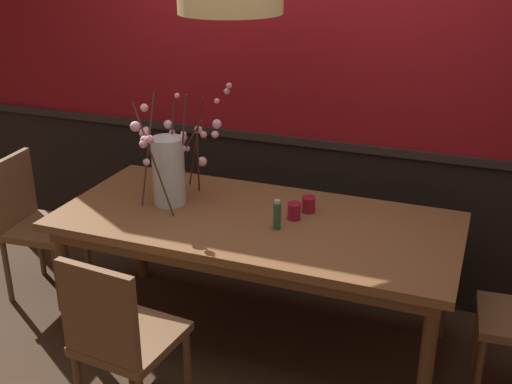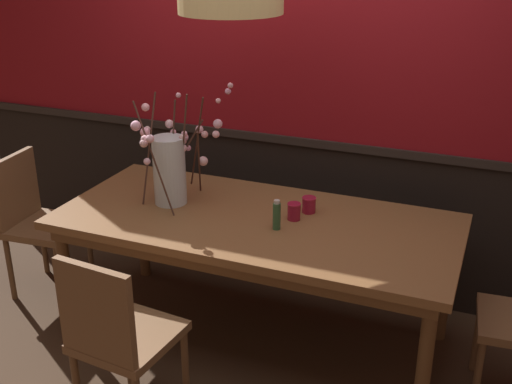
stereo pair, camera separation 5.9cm
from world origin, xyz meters
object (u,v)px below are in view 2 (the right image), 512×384
Objects in this scene: chair_head_west_end at (36,217)px; condiment_bottle at (277,215)px; chair_far_side_right at (352,208)px; candle_holder_nearer_edge at (294,211)px; chair_far_side_left at (257,188)px; candle_holder_nearer_center at (309,205)px; vase_with_blossoms at (171,169)px; dining_table at (256,231)px; chair_near_side_left at (118,335)px.

condiment_bottle reaches higher than chair_head_west_end.
chair_far_side_right is 9.63× the size of candle_holder_nearer_edge.
candle_holder_nearer_center is at bearing -50.68° from chair_far_side_left.
vase_with_blossoms is (1.00, 0.03, 0.46)m from chair_head_west_end.
chair_far_side_left is at bearing 129.32° from candle_holder_nearer_center.
chair_head_west_end is 10.20× the size of candle_holder_nearer_center.
condiment_bottle is (1.68, -0.08, 0.33)m from chair_head_west_end.
dining_table is 2.32× the size of chair_near_side_left.
chair_far_side_left is at bearing 117.18° from condiment_bottle.
vase_with_blossoms is at bearing -176.92° from candle_holder_nearer_edge.
chair_far_side_right is at bearing 80.45° from condiment_bottle.
candle_holder_nearer_center is (0.77, 0.16, -0.16)m from vase_with_blossoms.
chair_head_west_end is 1.39× the size of vase_with_blossoms.
vase_with_blossoms is 7.31× the size of candle_holder_nearer_center.
chair_head_west_end is 0.94× the size of chair_far_side_left.
dining_table is at bearing -2.30° from vase_with_blossoms.
vase_with_blossoms is 4.03× the size of condiment_bottle.
chair_head_west_end is at bearing -179.71° from dining_table.
candle_holder_nearer_edge is 0.16m from condiment_bottle.
chair_far_side_left is 1.18m from condiment_bottle.
chair_far_side_left is at bearing 80.00° from vase_with_blossoms.
chair_far_side_right is 0.94× the size of chair_far_side_left.
candle_holder_nearer_center is (0.55, 1.09, 0.29)m from chair_near_side_left.
chair_head_west_end reaches higher than dining_table.
chair_head_west_end reaches higher than chair_far_side_right.
condiment_bottle is at bearing -29.84° from dining_table.
vase_with_blossoms reaches higher than candle_holder_nearer_edge.
dining_table is at bearing -68.29° from chair_far_side_left.
chair_near_side_left is at bearing -36.49° from chair_head_west_end.
chair_near_side_left is 1.26m from candle_holder_nearer_center.
candle_holder_nearer_edge is at bearing -110.59° from candle_holder_nearer_center.
chair_far_side_left reaches higher than chair_far_side_right.
dining_table is 0.33m from candle_holder_nearer_center.
chair_far_side_left is (1.16, 0.93, 0.03)m from chair_head_west_end.
dining_table is 22.85× the size of candle_holder_nearer_edge.
dining_table is 2.37× the size of chair_far_side_right.
chair_near_side_left reaches higher than candle_holder_nearer_edge.
chair_far_side_left is 1.00m from candle_holder_nearer_center.
chair_far_side_right is at bearing 46.37° from vase_with_blossoms.
dining_table is 0.24m from condiment_bottle.
candle_holder_nearer_center is 0.13m from candle_holder_nearer_edge.
candle_holder_nearer_edge reaches higher than candle_holder_nearer_center.
chair_far_side_right is 0.79m from candle_holder_nearer_center.
vase_with_blossoms is (-0.16, -0.91, 0.43)m from chair_far_side_left.
vase_with_blossoms is (-0.53, 0.02, 0.28)m from dining_table.
chair_near_side_left is 1.42× the size of vase_with_blossoms.
dining_table is at bearing 150.16° from condiment_bottle.
dining_table is 1.54m from chair_head_west_end.
vase_with_blossoms is at bearing 177.70° from dining_table.
chair_head_west_end is (-1.22, 0.90, -0.01)m from chair_near_side_left.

